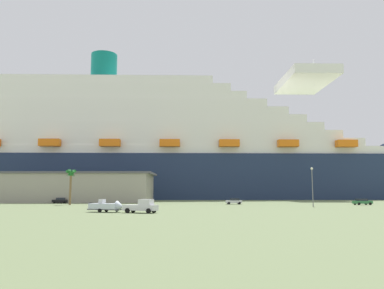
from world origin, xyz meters
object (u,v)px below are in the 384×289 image
Objects in this scene: cruise_ship at (161,152)px; palm_tree at (71,177)px; pickup_truck at (142,206)px; street_lamp at (312,181)px; parked_car_silver_sedan at (234,201)px; parked_car_black_coupe at (60,200)px; small_boat_on_trailer at (108,206)px; parked_car_green_wagon at (362,202)px.

cruise_ship is 70.71m from palm_tree.
pickup_truck is 44.33m from street_lamp.
street_lamp is at bearing -36.19° from parked_car_silver_sedan.
pickup_truck is 0.66× the size of street_lamp.
pickup_truck is at bearing -53.95° from parked_car_black_coupe.
pickup_truck is 1.34× the size of parked_car_silver_sedan.
palm_tree is at bearing -170.30° from parked_car_silver_sedan.
cruise_ship is at bearing 115.81° from parked_car_silver_sedan.
cruise_ship is 103.04m from small_boat_on_trailer.
palm_tree is 1.88× the size of parked_car_green_wagon.
palm_tree is at bearing 127.22° from pickup_truck.
cruise_ship is 62.74m from parked_car_black_coupe.
parked_car_green_wagon is (48.57, 39.55, -0.21)m from pickup_truck.
pickup_truck is 1.30× the size of parked_car_black_coupe.
pickup_truck reaches higher than small_boat_on_trailer.
parked_car_green_wagon is at bearing 36.96° from street_lamp.
parked_car_silver_sedan is at bearing 9.70° from palm_tree.
parked_car_green_wagon is at bearing -3.03° from parked_car_silver_sedan.
street_lamp reaches higher than small_boat_on_trailer.
pickup_truck is (13.48, -102.44, -19.31)m from cruise_ship.
palm_tree reaches higher than pickup_truck.
pickup_truck is 0.65× the size of palm_tree.
small_boat_on_trailer is at bearing -58.23° from parked_car_black_coupe.
small_boat_on_trailer reaches higher than parked_car_black_coupe.
parked_car_black_coupe is at bearing 175.26° from parked_car_green_wagon.
street_lamp reaches higher than pickup_truck.
pickup_truck is at bearing -14.27° from small_boat_on_trailer.
small_boat_on_trailer reaches higher than parked_car_green_wagon.
pickup_truck is 44.30m from parked_car_silver_sedan.
palm_tree reaches higher than street_lamp.
pickup_truck is 6.17m from small_boat_on_trailer.
street_lamp is (59.63, -5.71, -1.46)m from palm_tree.
small_boat_on_trailer is at bearing -85.75° from cruise_ship.
street_lamp is 22.37m from parked_car_silver_sedan.
palm_tree is (-19.91, 32.57, 6.24)m from small_boat_on_trailer.
cruise_ship is at bearing 122.51° from street_lamp.
palm_tree is at bearing -175.81° from parked_car_green_wagon.
street_lamp is 2.03× the size of parked_car_silver_sedan.
parked_car_green_wagon is (54.55, 38.03, -0.13)m from small_boat_on_trailer.
cruise_ship reaches higher than parked_car_black_coupe.
street_lamp is at bearing -5.47° from palm_tree.
palm_tree is 2.07× the size of parked_car_silver_sedan.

